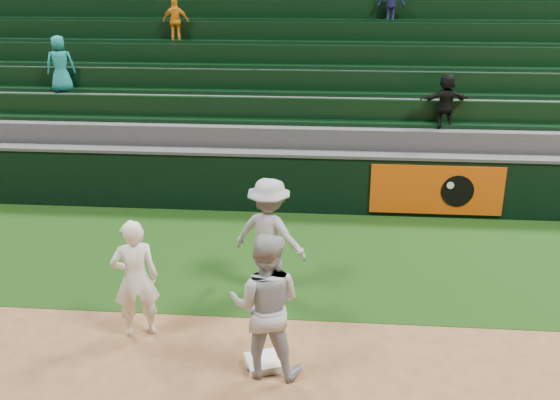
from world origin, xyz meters
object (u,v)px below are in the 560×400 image
(baserunner, at_px, (266,305))
(first_base, at_px, (264,362))
(base_coach, at_px, (269,235))
(first_baseman, at_px, (135,279))

(baserunner, bearing_deg, first_base, -61.86)
(first_base, xyz_separation_m, baserunner, (0.04, -0.10, 0.88))
(first_base, bearing_deg, baserunner, -66.19)
(baserunner, height_order, base_coach, baserunner)
(first_baseman, relative_size, base_coach, 0.94)
(first_base, height_order, baserunner, baserunner)
(first_base, bearing_deg, first_baseman, 161.41)
(first_baseman, height_order, baserunner, baserunner)
(first_baseman, xyz_separation_m, base_coach, (1.64, 1.45, 0.07))
(first_base, bearing_deg, base_coach, 93.68)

